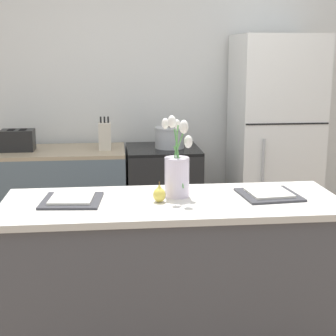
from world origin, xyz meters
name	(u,v)px	position (x,y,z in m)	size (l,w,h in m)	color
back_wall	(147,90)	(0.00, 2.00, 1.35)	(5.20, 0.08, 2.70)	silver
kitchen_island	(173,279)	(0.00, 0.00, 0.45)	(1.80, 0.66, 0.91)	#4C4C51
back_counter	(24,204)	(-1.06, 1.60, 0.45)	(1.68, 0.60, 0.90)	slate
stove_range	(163,199)	(0.10, 1.60, 0.45)	(0.60, 0.61, 0.90)	black
refrigerator	(274,144)	(1.05, 1.60, 0.91)	(0.68, 0.67, 1.82)	white
flower_vase	(177,171)	(0.03, 0.08, 1.05)	(0.16, 0.18, 0.44)	silver
pear_figurine	(159,194)	(-0.07, -0.02, 0.95)	(0.07, 0.07, 0.11)	#E5CC4C
plate_setting_left	(72,200)	(-0.53, 0.03, 0.92)	(0.33, 0.33, 0.02)	#333338
plate_setting_right	(269,194)	(0.53, 0.03, 0.92)	(0.33, 0.33, 0.02)	#333338
toaster	(18,140)	(-1.08, 1.59, 0.98)	(0.28, 0.18, 0.17)	black
cooking_pot	(170,138)	(0.16, 1.59, 0.98)	(0.25, 0.25, 0.20)	#B2B5B7
knife_block	(105,136)	(-0.38, 1.57, 1.01)	(0.10, 0.14, 0.27)	beige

